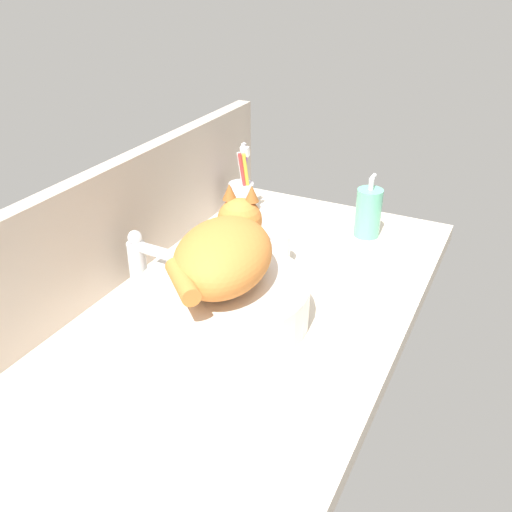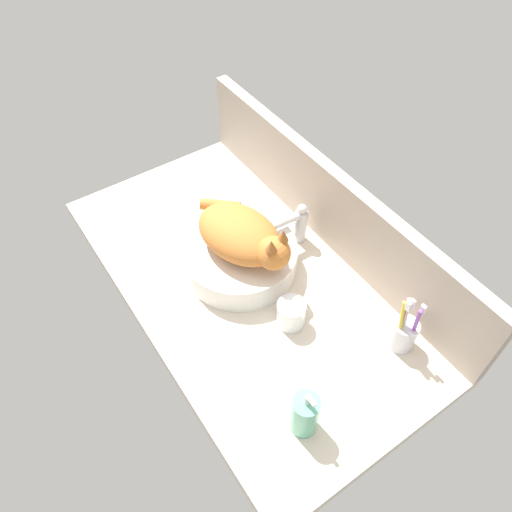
{
  "view_description": "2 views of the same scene",
  "coord_description": "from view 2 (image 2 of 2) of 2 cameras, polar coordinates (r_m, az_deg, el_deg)",
  "views": [
    {
      "loc": [
        -81.14,
        -43.24,
        61.99
      ],
      "look_at": [
        5.31,
        -0.33,
        9.08
      ],
      "focal_mm": 40.0,
      "sensor_mm": 36.0,
      "label": 1
    },
    {
      "loc": [
        71.3,
        -45.11,
        108.92
      ],
      "look_at": [
        2.01,
        2.2,
        10.25
      ],
      "focal_mm": 35.0,
      "sensor_mm": 36.0,
      "label": 2
    }
  ],
  "objects": [
    {
      "name": "backsplash_panel",
      "position": [
        1.41,
        8.46,
        5.69
      ],
      "size": [
        113.08,
        3.6,
        24.82
      ],
      "primitive_type": "cube",
      "color": "#AD9E8E",
      "rests_on": "ground_plane"
    },
    {
      "name": "toothbrush_cup",
      "position": [
        1.27,
        16.49,
        -8.4
      ],
      "size": [
        6.41,
        6.41,
        18.7
      ],
      "color": "silver",
      "rests_on": "ground_plane"
    },
    {
      "name": "cat",
      "position": [
        1.3,
        -1.49,
        2.37
      ],
      "size": [
        32.05,
        22.35,
        14.0
      ],
      "color": "#CC7533",
      "rests_on": "sink_basin"
    },
    {
      "name": "water_glass",
      "position": [
        1.27,
        4.01,
        -6.68
      ],
      "size": [
        7.35,
        7.35,
        7.53
      ],
      "color": "white",
      "rests_on": "ground_plane"
    },
    {
      "name": "soap_dispenser",
      "position": [
        1.12,
        5.6,
        -17.55
      ],
      "size": [
        6.13,
        6.13,
        15.11
      ],
      "color": "#60B793",
      "rests_on": "ground_plane"
    },
    {
      "name": "ground_plane",
      "position": [
        1.39,
        -1.21,
        -3.13
      ],
      "size": [
        113.08,
        60.65,
        4.0
      ],
      "primitive_type": "cube",
      "color": "beige"
    },
    {
      "name": "sink_basin",
      "position": [
        1.37,
        -1.84,
        -0.13
      ],
      "size": [
        31.43,
        31.43,
        8.05
      ],
      "primitive_type": "cylinder",
      "color": "silver",
      "rests_on": "ground_plane"
    },
    {
      "name": "faucet",
      "position": [
        1.42,
        4.79,
        3.8
      ],
      "size": [
        3.6,
        11.84,
        13.6
      ],
      "color": "silver",
      "rests_on": "ground_plane"
    }
  ]
}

